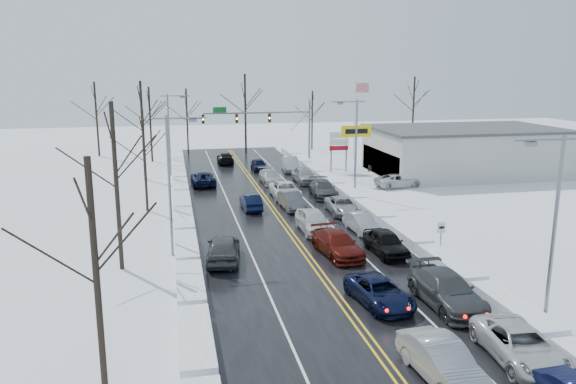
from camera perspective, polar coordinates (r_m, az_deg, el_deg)
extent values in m
plane|color=white|center=(41.91, 0.04, -3.89)|extent=(160.00, 160.00, 0.00)
cube|color=black|center=(43.79, -0.49, -3.16)|extent=(14.00, 84.00, 0.01)
cube|color=white|center=(43.02, -10.49, -3.67)|extent=(1.45, 72.00, 0.81)
cube|color=white|center=(45.83, 8.88, -2.60)|extent=(1.45, 72.00, 0.81)
cylinder|color=slate|center=(69.83, 2.19, 6.09)|extent=(0.24, 0.24, 8.00)
cylinder|color=slate|center=(68.32, -3.15, 8.04)|extent=(13.00, 0.18, 0.18)
cylinder|color=slate|center=(69.41, 1.23, 7.22)|extent=(2.33, 0.10, 2.33)
cube|color=#0C591E|center=(67.77, -6.95, 8.27)|extent=(1.60, 0.08, 0.70)
cube|color=black|center=(68.62, -1.89, 7.53)|extent=(0.32, 0.25, 1.05)
sphere|color=#3F0705|center=(68.44, -1.87, 7.77)|extent=(0.20, 0.20, 0.20)
sphere|color=orange|center=(68.46, -1.87, 7.52)|extent=(0.22, 0.22, 0.22)
sphere|color=black|center=(68.49, -1.87, 7.27)|extent=(0.20, 0.20, 0.20)
cube|color=black|center=(68.05, -5.24, 7.44)|extent=(0.32, 0.25, 1.05)
sphere|color=#3F0705|center=(67.87, -5.23, 7.68)|extent=(0.20, 0.20, 0.20)
sphere|color=orange|center=(67.89, -5.22, 7.43)|extent=(0.22, 0.22, 0.22)
sphere|color=black|center=(67.92, -5.22, 7.18)|extent=(0.20, 0.20, 0.20)
cube|color=black|center=(67.71, -8.63, 7.33)|extent=(0.32, 0.25, 1.05)
sphere|color=#3F0705|center=(67.53, -8.63, 7.57)|extent=(0.20, 0.20, 0.20)
sphere|color=orange|center=(67.55, -8.62, 7.32)|extent=(0.22, 0.22, 0.22)
sphere|color=black|center=(67.58, -8.61, 7.06)|extent=(0.20, 0.20, 0.20)
cylinder|color=slate|center=(59.12, 6.87, 3.65)|extent=(0.20, 0.20, 5.60)
cube|color=yellow|center=(58.78, 6.93, 6.16)|extent=(3.20, 0.30, 1.20)
cube|color=black|center=(58.62, 6.99, 6.14)|extent=(2.40, 0.04, 0.50)
cylinder|color=slate|center=(64.64, 4.40, 3.75)|extent=(0.16, 0.16, 4.00)
cylinder|color=slate|center=(65.16, 5.93, 3.79)|extent=(0.16, 0.16, 4.00)
cube|color=white|center=(64.58, 5.21, 5.78)|extent=(2.20, 0.22, 0.70)
cube|color=white|center=(64.68, 5.19, 5.08)|extent=(2.20, 0.22, 0.70)
cube|color=maroon|center=(64.77, 5.18, 4.47)|extent=(2.20, 0.22, 0.50)
cylinder|color=slate|center=(36.99, 15.24, -4.83)|extent=(0.08, 0.08, 2.20)
cube|color=white|center=(36.74, 15.32, -3.49)|extent=(0.55, 0.05, 0.70)
cube|color=black|center=(36.70, 15.35, -3.50)|extent=(0.35, 0.02, 0.15)
cylinder|color=silver|center=(73.45, 6.78, 7.12)|extent=(0.14, 0.14, 10.00)
cube|color=#B9B9B4|center=(66.44, 17.44, 3.88)|extent=(20.00, 12.00, 5.00)
cube|color=#262628|center=(62.37, 9.35, 2.92)|extent=(0.10, 11.00, 2.80)
cube|color=#3F3F42|center=(66.12, 17.59, 6.15)|extent=(20.40, 12.40, 0.30)
cylinder|color=slate|center=(28.10, 25.39, -3.91)|extent=(0.18, 0.18, 9.00)
cylinder|color=slate|center=(26.80, 24.88, 4.81)|extent=(3.20, 0.12, 0.12)
cube|color=slate|center=(26.35, 23.45, 4.49)|extent=(0.50, 0.25, 0.18)
cylinder|color=slate|center=(52.62, 6.92, 4.42)|extent=(0.18, 0.18, 9.00)
cylinder|color=slate|center=(51.94, 6.19, 9.10)|extent=(3.20, 0.12, 0.12)
cube|color=slate|center=(51.71, 5.34, 8.94)|extent=(0.50, 0.25, 0.18)
cylinder|color=slate|center=(36.11, -11.95, 0.50)|extent=(0.18, 0.18, 9.00)
cylinder|color=slate|center=(35.48, -10.96, 7.37)|extent=(3.20, 0.12, 0.12)
cube|color=slate|center=(35.51, -9.65, 7.18)|extent=(0.50, 0.25, 0.18)
cylinder|color=slate|center=(63.77, -11.99, 5.66)|extent=(0.18, 0.18, 9.00)
cylinder|color=slate|center=(63.42, -11.43, 9.55)|extent=(3.20, 0.12, 0.12)
cube|color=slate|center=(63.44, -10.69, 9.44)|extent=(0.50, 0.25, 0.18)
cylinder|color=#2D231C|center=(20.89, -18.83, -8.83)|extent=(0.24, 0.24, 9.00)
cylinder|color=#2D231C|center=(34.20, -17.01, 0.41)|extent=(0.27, 0.27, 10.00)
cylinder|color=#2D231C|center=(48.01, -14.34, 3.04)|extent=(0.23, 0.23, 8.50)
cylinder|color=#2D231C|center=(61.77, -14.53, 6.02)|extent=(0.28, 0.28, 10.50)
cylinder|color=#2D231C|center=(73.73, -13.80, 6.67)|extent=(0.25, 0.25, 9.50)
cylinder|color=#2D231C|center=(80.24, -18.85, 6.99)|extent=(0.27, 0.27, 10.00)
cylinder|color=#2D231C|center=(80.71, -10.21, 7.13)|extent=(0.24, 0.24, 9.00)
cylinder|color=#2D231C|center=(79.26, -4.35, 7.93)|extent=(0.29, 0.29, 11.00)
cylinder|color=#2D231C|center=(82.71, 2.47, 7.27)|extent=(0.23, 0.23, 8.50)
cylinder|color=#2D231C|center=(88.38, 12.60, 7.98)|extent=(0.28, 0.28, 10.50)
imported|color=#94979B|center=(23.76, 15.31, -17.92)|extent=(2.03, 4.85, 1.56)
imported|color=black|center=(29.72, 9.24, -11.16)|extent=(2.80, 5.01, 1.32)
imported|color=#50100A|center=(36.63, 5.02, -6.40)|extent=(2.70, 5.44, 1.52)
imported|color=silver|center=(41.50, 2.59, -4.07)|extent=(2.05, 4.96, 1.68)
imported|color=#474A4C|center=(48.09, 0.35, -1.73)|extent=(1.81, 4.54, 1.47)
imported|color=white|center=(52.15, -0.29, -0.59)|extent=(2.48, 5.30, 1.47)
imported|color=#A2A5AA|center=(58.64, -1.76, 0.88)|extent=(2.21, 5.00, 1.43)
imported|color=black|center=(66.09, -2.97, 2.20)|extent=(1.68, 4.00, 1.35)
imported|color=silver|center=(26.05, 22.41, -15.59)|extent=(2.80, 5.36, 1.44)
imported|color=#3A3D3E|center=(30.26, 15.72, -11.04)|extent=(2.43, 5.77, 1.66)
imported|color=black|center=(37.25, 9.87, -6.22)|extent=(2.00, 4.65, 1.56)
imported|color=#9FA2A7|center=(41.83, 7.44, -4.04)|extent=(1.72, 4.25, 1.37)
imported|color=#999BA0|center=(46.87, 5.52, -2.17)|extent=(2.36, 4.85, 1.33)
imported|color=#393B3D|center=(52.76, 3.56, -0.46)|extent=(2.42, 5.31, 1.51)
imported|color=#94979B|center=(58.93, 1.66, 0.94)|extent=(2.08, 4.85, 1.63)
imported|color=#9A9DA1|center=(65.74, 0.21, 2.17)|extent=(2.24, 5.07, 1.62)
imported|color=black|center=(48.01, -3.79, -1.78)|extent=(1.55, 4.13, 1.35)
imported|color=black|center=(58.42, -8.60, 0.70)|extent=(2.47, 5.09, 1.40)
imported|color=black|center=(71.16, -6.38, 2.89)|extent=(2.10, 4.87, 1.40)
imported|color=#3D4042|center=(35.64, -6.55, -6.99)|extent=(2.65, 5.19, 1.69)
imported|color=silver|center=(57.87, 11.13, 0.49)|extent=(5.04, 2.73, 1.34)
imported|color=#434648|center=(61.44, 12.55, 1.12)|extent=(2.54, 5.25, 1.47)
imported|color=black|center=(67.29, 8.69, 2.26)|extent=(2.52, 4.99, 1.63)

